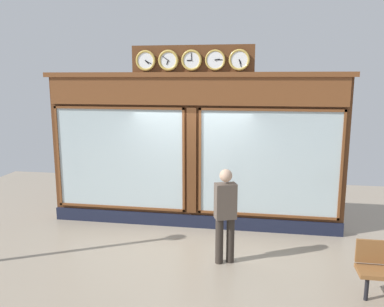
{
  "coord_description": "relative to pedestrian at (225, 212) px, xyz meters",
  "views": [
    {
      "loc": [
        -1.35,
        8.08,
        3.19
      ],
      "look_at": [
        0.0,
        0.0,
        1.64
      ],
      "focal_mm": 36.83,
      "sensor_mm": 36.0,
      "label": 1
    }
  ],
  "objects": [
    {
      "name": "ground_plane",
      "position": [
        0.85,
        1.22,
        -0.93
      ],
      "size": [
        14.0,
        14.0,
        0.0
      ],
      "primitive_type": "plane",
      "color": "gray"
    },
    {
      "name": "shop_facade",
      "position": [
        0.85,
        -1.7,
        0.77
      ],
      "size": [
        6.45,
        0.42,
        3.87
      ],
      "color": "#5B3319",
      "rests_on": "ground_plane"
    },
    {
      "name": "pedestrian",
      "position": [
        0.0,
        0.0,
        0.0
      ],
      "size": [
        0.41,
        0.33,
        1.69
      ],
      "color": "#312A24",
      "rests_on": "ground_plane"
    }
  ]
}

